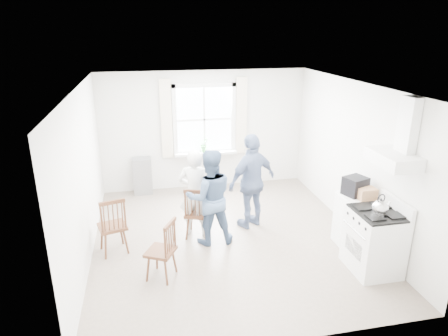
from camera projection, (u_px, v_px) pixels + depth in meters
room_shell at (228, 167)px, 6.48m from camera, size 4.62×5.12×2.64m
window_assembly at (205, 124)px, 8.68m from camera, size 1.88×0.24×1.70m
range_hood at (398, 147)px, 5.42m from camera, size 0.45×0.76×0.94m
shelf_unit at (143, 176)px, 8.66m from camera, size 0.40×0.30×0.80m
gas_stove at (374, 240)px, 5.86m from camera, size 0.68×0.76×1.12m
kettle at (380, 208)px, 5.58m from camera, size 0.23×0.23×0.32m
low_cabinet at (354, 221)px, 6.54m from camera, size 0.50×0.55×0.90m
stereo_stack at (355, 186)px, 6.38m from camera, size 0.41×0.39×0.30m
cardboard_box at (367, 194)px, 6.23m from camera, size 0.28×0.20×0.18m
windsor_chair_a at (113, 221)px, 6.21m from camera, size 0.51×0.50×0.98m
windsor_chair_b at (196, 208)px, 6.69m from camera, size 0.51×0.51×0.94m
windsor_chair_c at (166, 244)px, 5.62m from camera, size 0.52×0.52×0.92m
person_left at (195, 193)px, 6.78m from camera, size 0.72×0.72×1.56m
person_mid at (210, 197)px, 6.53m from camera, size 0.79×0.79×1.63m
person_right at (252, 181)px, 7.07m from camera, size 1.36×1.36×1.73m
potted_plant at (204, 144)px, 8.74m from camera, size 0.24×0.24×0.34m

